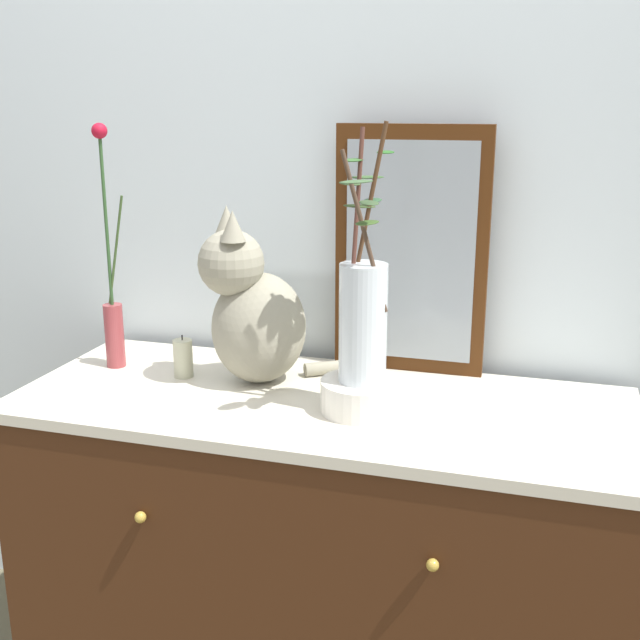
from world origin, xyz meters
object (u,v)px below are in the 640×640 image
at_px(vase_glass_clear, 363,314).
at_px(candle_pillar, 183,358).
at_px(cat_sitting, 253,311).
at_px(sideboard, 320,567).
at_px(mirror_leaning, 411,252).
at_px(bowl_porcelain, 362,396).
at_px(vase_slim_green, 112,306).

height_order(vase_glass_clear, candle_pillar, vase_glass_clear).
height_order(cat_sitting, vase_glass_clear, vase_glass_clear).
distance_m(sideboard, mirror_leaning, 0.77).
relative_size(sideboard, candle_pillar, 13.15).
bearing_deg(sideboard, candle_pillar, 172.24).
xyz_separation_m(sideboard, vase_glass_clear, (0.10, -0.04, 0.63)).
relative_size(bowl_porcelain, candle_pillar, 1.71).
xyz_separation_m(sideboard, cat_sitting, (-0.18, 0.06, 0.59)).
relative_size(mirror_leaning, candle_pillar, 5.67).
distance_m(mirror_leaning, cat_sitting, 0.39).
height_order(bowl_porcelain, vase_glass_clear, vase_glass_clear).
xyz_separation_m(sideboard, candle_pillar, (-0.35, 0.05, 0.46)).
relative_size(mirror_leaning, cat_sitting, 1.42).
distance_m(mirror_leaning, vase_glass_clear, 0.30).
xyz_separation_m(vase_glass_clear, candle_pillar, (-0.45, 0.09, -0.17)).
bearing_deg(candle_pillar, sideboard, -7.76).
relative_size(cat_sitting, vase_glass_clear, 0.78).
bearing_deg(vase_glass_clear, candle_pillar, 169.30).
bearing_deg(mirror_leaning, bowl_porcelain, -98.50).
bearing_deg(candle_pillar, vase_glass_clear, -10.70).
xyz_separation_m(mirror_leaning, candle_pillar, (-0.50, -0.20, -0.25)).
xyz_separation_m(mirror_leaning, cat_sitting, (-0.32, -0.19, -0.12)).
bearing_deg(vase_slim_green, bowl_porcelain, -9.53).
xyz_separation_m(mirror_leaning, bowl_porcelain, (-0.04, -0.29, -0.26)).
xyz_separation_m(vase_slim_green, candle_pillar, (0.19, -0.02, -0.11)).
bearing_deg(candle_pillar, mirror_leaning, 22.17).
bearing_deg(candle_pillar, vase_slim_green, 173.35).
relative_size(sideboard, vase_glass_clear, 2.56).
relative_size(mirror_leaning, vase_glass_clear, 1.10).
xyz_separation_m(cat_sitting, vase_slim_green, (-0.37, 0.01, -0.02)).
xyz_separation_m(sideboard, vase_slim_green, (-0.54, 0.07, 0.57)).
distance_m(cat_sitting, candle_pillar, 0.21).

